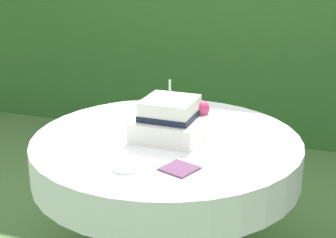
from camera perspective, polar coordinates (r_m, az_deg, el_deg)
The scene contains 5 objects.
cake_table at distance 2.66m, azimuth -0.20°, elevation -4.22°, with size 1.39×1.39×0.76m.
wedding_cake at distance 2.60m, azimuth 0.32°, elevation -0.06°, with size 0.35×0.35×0.30m.
serving_plate_near at distance 2.27m, azimuth -4.78°, elevation -5.51°, with size 0.12×0.12×0.01m, color white.
serving_plate_far at distance 2.96m, azimuth 5.70°, elevation 0.49°, with size 0.11×0.11×0.01m, color white.
napkin_stack at distance 2.26m, azimuth 1.29°, elevation -5.58°, with size 0.14×0.14×0.01m, color #603856.
Camera 1 is at (0.80, -2.31, 1.71)m, focal length 54.39 mm.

